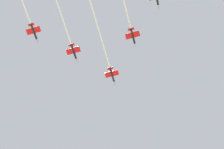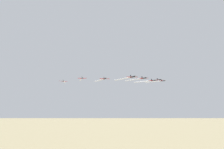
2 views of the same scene
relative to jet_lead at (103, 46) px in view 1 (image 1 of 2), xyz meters
name	(u,v)px [view 1 (image 1 of 2)]	position (x,y,z in m)	size (l,w,h in m)	color
jet_lead	(103,46)	(0.00, 0.00, 0.00)	(8.66, 66.23, 2.54)	black
jet_port_inner	(64,22)	(18.54, 20.21, 0.46)	(8.66, 64.87, 2.54)	black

